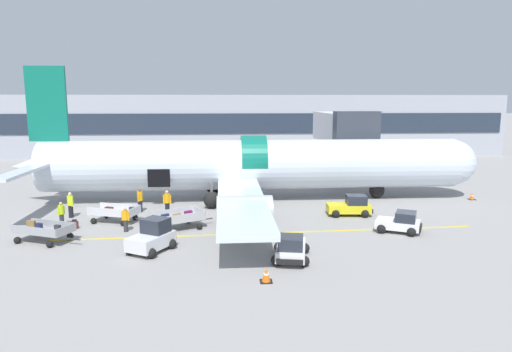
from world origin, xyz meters
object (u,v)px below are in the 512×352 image
(baggage_tug_rear, at_px, (351,206))
(baggage_cart_empty, at_px, (45,232))
(baggage_tug_lead, at_px, (400,223))
(suitcase_on_tarmac_upright, at_px, (75,225))
(airplane, at_px, (248,166))
(ground_crew_supervisor, at_px, (140,200))
(ground_crew_loader_b, at_px, (167,202))
(ground_crew_helper, at_px, (125,219))
(baggage_cart_queued, at_px, (179,219))
(ground_crew_driver, at_px, (61,213))
(baggage_tug_spare, at_px, (291,249))
(baggage_tug_mid, at_px, (152,238))
(ground_crew_loader_a, at_px, (70,204))
(baggage_cart_loading, at_px, (116,214))

(baggage_tug_rear, relative_size, baggage_cart_empty, 0.77)
(baggage_cart_empty, bearing_deg, baggage_tug_lead, 1.19)
(suitcase_on_tarmac_upright, bearing_deg, airplane, 33.83)
(ground_crew_supervisor, bearing_deg, airplane, 23.51)
(ground_crew_loader_b, height_order, ground_crew_helper, ground_crew_loader_b)
(suitcase_on_tarmac_upright, bearing_deg, baggage_cart_queued, -3.89)
(ground_crew_driver, distance_m, ground_crew_supervisor, 5.64)
(baggage_tug_rear, relative_size, baggage_tug_spare, 0.98)
(baggage_tug_rear, bearing_deg, baggage_tug_mid, -151.93)
(ground_crew_loader_a, distance_m, ground_crew_helper, 6.00)
(baggage_tug_rear, bearing_deg, airplane, 141.51)
(baggage_tug_mid, height_order, baggage_cart_empty, baggage_tug_mid)
(baggage_tug_rear, height_order, baggage_cart_loading, baggage_tug_rear)
(baggage_cart_empty, relative_size, suitcase_on_tarmac_upright, 6.79)
(ground_crew_helper, bearing_deg, baggage_cart_loading, 115.21)
(ground_crew_driver, relative_size, ground_crew_supervisor, 0.89)
(baggage_tug_lead, height_order, ground_crew_loader_b, ground_crew_loader_b)
(baggage_cart_loading, bearing_deg, suitcase_on_tarmac_upright, -147.45)
(airplane, height_order, baggage_cart_loading, airplane)
(baggage_tug_spare, xyz_separation_m, ground_crew_loader_a, (-14.21, 9.76, 0.35))
(baggage_tug_lead, height_order, ground_crew_helper, ground_crew_helper)
(baggage_tug_lead, bearing_deg, ground_crew_helper, 175.77)
(baggage_tug_lead, distance_m, baggage_cart_loading, 18.71)
(baggage_cart_queued, relative_size, ground_crew_supervisor, 2.24)
(baggage_tug_lead, height_order, suitcase_on_tarmac_upright, baggage_tug_lead)
(airplane, bearing_deg, baggage_tug_lead, -47.83)
(baggage_cart_empty, bearing_deg, ground_crew_loader_b, 42.82)
(baggage_cart_queued, xyz_separation_m, suitcase_on_tarmac_upright, (-6.72, 0.46, -0.35))
(baggage_tug_mid, bearing_deg, ground_crew_loader_b, 91.05)
(ground_crew_loader_a, bearing_deg, baggage_cart_empty, -87.10)
(baggage_cart_queued, height_order, suitcase_on_tarmac_upright, baggage_cart_queued)
(ground_crew_loader_a, height_order, ground_crew_loader_b, ground_crew_loader_a)
(ground_crew_loader_a, bearing_deg, ground_crew_supervisor, 15.60)
(baggage_cart_loading, xyz_separation_m, ground_crew_loader_a, (-3.47, 1.47, 0.38))
(baggage_tug_mid, distance_m, ground_crew_loader_b, 8.11)
(baggage_cart_queued, distance_m, ground_crew_loader_a, 8.59)
(baggage_cart_queued, bearing_deg, ground_crew_supervisor, 124.97)
(baggage_tug_lead, bearing_deg, baggage_tug_spare, -148.72)
(baggage_tug_rear, relative_size, ground_crew_loader_a, 1.79)
(ground_crew_driver, bearing_deg, baggage_cart_empty, -86.59)
(airplane, relative_size, baggage_tug_spare, 11.46)
(baggage_cart_queued, distance_m, ground_crew_supervisor, 5.73)
(ground_crew_driver, bearing_deg, baggage_tug_rear, 3.72)
(airplane, bearing_deg, baggage_tug_mid, -115.26)
(baggage_cart_queued, relative_size, ground_crew_driver, 2.52)
(baggage_tug_spare, relative_size, baggage_cart_queued, 0.83)
(ground_crew_loader_a, xyz_separation_m, suitcase_on_tarmac_upright, (1.16, -2.95, -0.70))
(baggage_tug_mid, xyz_separation_m, baggage_tug_rear, (13.04, 6.95, -0.10))
(baggage_tug_spare, relative_size, ground_crew_driver, 2.09)
(baggage_tug_lead, height_order, baggage_cart_empty, baggage_tug_lead)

